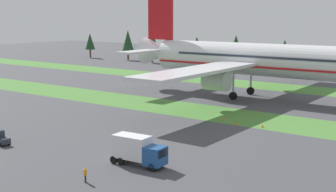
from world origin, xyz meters
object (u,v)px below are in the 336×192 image
at_px(airliner, 254,59).
at_px(ground_crew_marshaller, 85,174).
at_px(baggage_tug, 1,139).
at_px(taxiway_marker_2, 236,123).
at_px(taxiway_marker_1, 224,118).
at_px(catering_truck, 138,150).
at_px(taxiway_marker_0, 262,126).

relative_size(airliner, ground_crew_marshaller, 41.56).
bearing_deg(baggage_tug, airliner, 173.76).
distance_m(ground_crew_marshaller, taxiway_marker_2, 33.62).
bearing_deg(taxiway_marker_2, taxiway_marker_1, 148.19).
xyz_separation_m(catering_truck, taxiway_marker_1, (-4.30, 27.98, -1.62)).
distance_m(baggage_tug, taxiway_marker_1, 36.34).
xyz_separation_m(airliner, taxiway_marker_1, (5.67, -22.33, -8.13)).
bearing_deg(airliner, taxiway_marker_1, 13.77).
bearing_deg(baggage_tug, taxiway_marker_2, 150.94).
bearing_deg(taxiway_marker_0, ground_crew_marshaller, -97.15).
distance_m(baggage_tug, taxiway_marker_0, 39.63).
xyz_separation_m(baggage_tug, catering_truck, (21.19, 4.19, 1.14)).
xyz_separation_m(baggage_tug, ground_crew_marshaller, (20.36, -3.70, 0.13)).
bearing_deg(ground_crew_marshaller, airliner, -36.55).
bearing_deg(ground_crew_marshaller, taxiway_marker_2, -45.75).
distance_m(catering_truck, taxiway_marker_2, 25.78).
xyz_separation_m(catering_truck, taxiway_marker_0, (3.52, 26.78, -1.68)).
distance_m(airliner, catering_truck, 51.70).
bearing_deg(ground_crew_marshaller, taxiway_marker_0, -52.62).
xyz_separation_m(airliner, ground_crew_marshaller, (9.13, -58.20, -7.52)).
distance_m(taxiway_marker_0, taxiway_marker_2, 4.31).
height_order(ground_crew_marshaller, taxiway_marker_0, ground_crew_marshaller).
relative_size(airliner, baggage_tug, 26.68).
height_order(baggage_tug, catering_truck, catering_truck).
distance_m(catering_truck, taxiway_marker_0, 27.07).
xyz_separation_m(taxiway_marker_1, taxiway_marker_2, (3.63, -2.25, -0.02)).
bearing_deg(taxiway_marker_1, ground_crew_marshaller, -84.48).
bearing_deg(taxiway_marker_0, taxiway_marker_2, -165.76).
bearing_deg(taxiway_marker_0, taxiway_marker_1, 171.32).
bearing_deg(taxiway_marker_1, baggage_tug, -117.70).
relative_size(taxiway_marker_0, taxiway_marker_2, 0.85).
xyz_separation_m(airliner, taxiway_marker_0, (13.48, -23.52, -8.19)).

